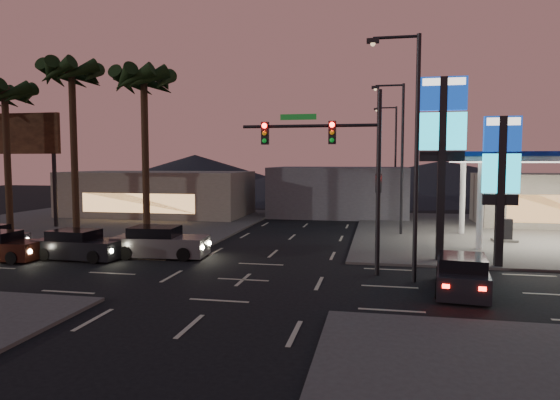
% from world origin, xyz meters
% --- Properties ---
extents(ground, '(140.00, 140.00, 0.00)m').
position_xyz_m(ground, '(0.00, 0.00, 0.00)').
color(ground, black).
rests_on(ground, ground).
extents(corner_lot_ne, '(24.00, 24.00, 0.12)m').
position_xyz_m(corner_lot_ne, '(16.00, 16.00, 0.06)').
color(corner_lot_ne, '#47443F').
rests_on(corner_lot_ne, ground).
extents(corner_lot_nw, '(24.00, 24.00, 0.12)m').
position_xyz_m(corner_lot_nw, '(-16.00, 16.00, 0.06)').
color(corner_lot_nw, '#47443F').
rests_on(corner_lot_nw, ground).
extents(convenience_store, '(10.00, 6.00, 4.00)m').
position_xyz_m(convenience_store, '(18.00, 21.00, 2.00)').
color(convenience_store, '#726B5B').
rests_on(convenience_store, ground).
extents(pylon_sign_tall, '(2.20, 0.35, 9.00)m').
position_xyz_m(pylon_sign_tall, '(8.50, 5.50, 6.39)').
color(pylon_sign_tall, black).
rests_on(pylon_sign_tall, ground).
extents(pylon_sign_short, '(1.60, 0.35, 7.00)m').
position_xyz_m(pylon_sign_short, '(11.00, 4.50, 4.66)').
color(pylon_sign_short, black).
rests_on(pylon_sign_short, ground).
extents(traffic_signal_mast, '(6.10, 0.39, 8.00)m').
position_xyz_m(traffic_signal_mast, '(3.76, 1.99, 5.23)').
color(traffic_signal_mast, black).
rests_on(traffic_signal_mast, ground).
extents(pedestal_signal, '(0.32, 0.39, 4.30)m').
position_xyz_m(pedestal_signal, '(5.50, 6.98, 2.92)').
color(pedestal_signal, black).
rests_on(pedestal_signal, ground).
extents(streetlight_near, '(2.14, 0.25, 10.00)m').
position_xyz_m(streetlight_near, '(6.79, 1.00, 5.72)').
color(streetlight_near, black).
rests_on(streetlight_near, ground).
extents(streetlight_mid, '(2.14, 0.25, 10.00)m').
position_xyz_m(streetlight_mid, '(6.79, 14.00, 5.72)').
color(streetlight_mid, black).
rests_on(streetlight_mid, ground).
extents(streetlight_far, '(2.14, 0.25, 10.00)m').
position_xyz_m(streetlight_far, '(6.79, 28.00, 5.72)').
color(streetlight_far, black).
rests_on(streetlight_far, ground).
extents(palm_a, '(4.41, 4.41, 10.86)m').
position_xyz_m(palm_a, '(-9.00, 9.50, 9.43)').
color(palm_a, black).
rests_on(palm_a, ground).
extents(palm_b, '(4.41, 4.41, 11.46)m').
position_xyz_m(palm_b, '(-14.00, 9.50, 9.97)').
color(palm_b, black).
rests_on(palm_b, ground).
extents(palm_c, '(4.41, 4.41, 10.26)m').
position_xyz_m(palm_c, '(-19.00, 9.50, 8.88)').
color(palm_c, black).
rests_on(palm_c, ground).
extents(billboard, '(6.00, 0.30, 8.50)m').
position_xyz_m(billboard, '(-20.50, 13.00, 6.33)').
color(billboard, black).
rests_on(billboard, ground).
extents(building_far_west, '(16.00, 8.00, 4.00)m').
position_xyz_m(building_far_west, '(-14.00, 22.00, 2.00)').
color(building_far_west, '#726B5B').
rests_on(building_far_west, ground).
extents(building_far_mid, '(12.00, 9.00, 4.40)m').
position_xyz_m(building_far_mid, '(2.00, 26.00, 2.20)').
color(building_far_mid, '#4C4C51').
rests_on(building_far_mid, ground).
extents(hill_left, '(40.00, 40.00, 6.00)m').
position_xyz_m(hill_left, '(-25.00, 60.00, 3.00)').
color(hill_left, black).
rests_on(hill_left, ground).
extents(hill_right, '(50.00, 50.00, 5.00)m').
position_xyz_m(hill_right, '(15.00, 60.00, 2.50)').
color(hill_right, black).
rests_on(hill_right, ground).
extents(hill_center, '(60.00, 60.00, 4.00)m').
position_xyz_m(hill_center, '(0.00, 60.00, 2.00)').
color(hill_center, black).
rests_on(hill_center, ground).
extents(car_lane_a_front, '(4.63, 2.14, 1.48)m').
position_xyz_m(car_lane_a_front, '(-9.40, 2.71, 0.69)').
color(car_lane_a_front, black).
rests_on(car_lane_a_front, ground).
extents(car_lane_b_front, '(4.98, 2.35, 1.59)m').
position_xyz_m(car_lane_b_front, '(-5.57, 3.99, 0.74)').
color(car_lane_b_front, '#555658').
rests_on(car_lane_b_front, ground).
extents(suv_station, '(2.30, 4.48, 1.43)m').
position_xyz_m(suv_station, '(8.66, -0.25, 0.67)').
color(suv_station, black).
rests_on(suv_station, ground).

